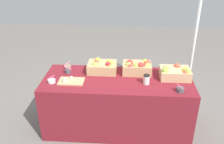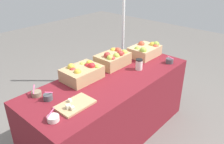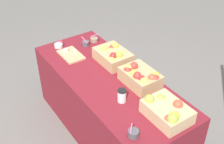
{
  "view_description": "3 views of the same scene",
  "coord_description": "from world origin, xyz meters",
  "px_view_note": "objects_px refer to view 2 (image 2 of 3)",
  "views": [
    {
      "loc": [
        0.12,
        -2.75,
        2.22
      ],
      "look_at": [
        -0.07,
        0.06,
        0.81
      ],
      "focal_mm": 39.33,
      "sensor_mm": 36.0,
      "label": 1
    },
    {
      "loc": [
        -1.56,
        -1.42,
        1.85
      ],
      "look_at": [
        -0.03,
        -0.04,
        0.83
      ],
      "focal_mm": 37.05,
      "sensor_mm": 36.0,
      "label": 2
    },
    {
      "loc": [
        1.94,
        -1.27,
        2.44
      ],
      "look_at": [
        0.01,
        0.04,
        0.8
      ],
      "focal_mm": 47.09,
      "sensor_mm": 36.0,
      "label": 3
    }
  ],
  "objects_px": {
    "sample_bowl_far": "(36,93)",
    "coffee_cup": "(139,64)",
    "cutting_board_front": "(75,105)",
    "sample_bowl_extra": "(170,61)",
    "apple_crate_middle": "(114,58)",
    "tent_pole": "(123,24)",
    "apple_crate_left": "(145,50)",
    "sample_bowl_mid": "(48,97)",
    "sample_bowl_near": "(53,118)",
    "apple_crate_right": "(83,72)"
  },
  "relations": [
    {
      "from": "apple_crate_right",
      "to": "sample_bowl_extra",
      "type": "bearing_deg",
      "value": -25.9
    },
    {
      "from": "sample_bowl_far",
      "to": "tent_pole",
      "type": "height_order",
      "value": "tent_pole"
    },
    {
      "from": "apple_crate_left",
      "to": "tent_pole",
      "type": "distance_m",
      "value": 0.76
    },
    {
      "from": "sample_bowl_mid",
      "to": "coffee_cup",
      "type": "bearing_deg",
      "value": -12.48
    },
    {
      "from": "sample_bowl_near",
      "to": "sample_bowl_mid",
      "type": "height_order",
      "value": "sample_bowl_mid"
    },
    {
      "from": "tent_pole",
      "to": "coffee_cup",
      "type": "bearing_deg",
      "value": -131.44
    },
    {
      "from": "cutting_board_front",
      "to": "sample_bowl_extra",
      "type": "xyz_separation_m",
      "value": [
        1.31,
        -0.15,
        0.02
      ]
    },
    {
      "from": "sample_bowl_near",
      "to": "apple_crate_right",
      "type": "bearing_deg",
      "value": 29.4
    },
    {
      "from": "sample_bowl_near",
      "to": "cutting_board_front",
      "type": "bearing_deg",
      "value": 7.19
    },
    {
      "from": "sample_bowl_extra",
      "to": "tent_pole",
      "type": "distance_m",
      "value": 1.08
    },
    {
      "from": "apple_crate_right",
      "to": "sample_bowl_extra",
      "type": "xyz_separation_m",
      "value": [
        0.94,
        -0.46,
        -0.05
      ]
    },
    {
      "from": "sample_bowl_near",
      "to": "sample_bowl_mid",
      "type": "relative_size",
      "value": 0.89
    },
    {
      "from": "apple_crate_right",
      "to": "cutting_board_front",
      "type": "bearing_deg",
      "value": -139.81
    },
    {
      "from": "sample_bowl_mid",
      "to": "sample_bowl_far",
      "type": "relative_size",
      "value": 1.13
    },
    {
      "from": "sample_bowl_far",
      "to": "coffee_cup",
      "type": "distance_m",
      "value": 1.12
    },
    {
      "from": "sample_bowl_mid",
      "to": "sample_bowl_far",
      "type": "xyz_separation_m",
      "value": [
        -0.03,
        0.13,
        -0.0
      ]
    },
    {
      "from": "apple_crate_left",
      "to": "sample_bowl_far",
      "type": "distance_m",
      "value": 1.45
    },
    {
      "from": "apple_crate_middle",
      "to": "cutting_board_front",
      "type": "xyz_separation_m",
      "value": [
        -0.83,
        -0.3,
        -0.07
      ]
    },
    {
      "from": "cutting_board_front",
      "to": "sample_bowl_far",
      "type": "distance_m",
      "value": 0.4
    },
    {
      "from": "sample_bowl_far",
      "to": "coffee_cup",
      "type": "bearing_deg",
      "value": -18.81
    },
    {
      "from": "cutting_board_front",
      "to": "sample_bowl_mid",
      "type": "relative_size",
      "value": 2.91
    },
    {
      "from": "apple_crate_right",
      "to": "sample_bowl_mid",
      "type": "xyz_separation_m",
      "value": [
        -0.46,
        -0.07,
        -0.05
      ]
    },
    {
      "from": "apple_crate_middle",
      "to": "sample_bowl_extra",
      "type": "height_order",
      "value": "apple_crate_middle"
    },
    {
      "from": "sample_bowl_mid",
      "to": "sample_bowl_extra",
      "type": "relative_size",
      "value": 1.09
    },
    {
      "from": "apple_crate_left",
      "to": "sample_bowl_near",
      "type": "distance_m",
      "value": 1.56
    },
    {
      "from": "sample_bowl_near",
      "to": "sample_bowl_mid",
      "type": "distance_m",
      "value": 0.31
    },
    {
      "from": "coffee_cup",
      "to": "tent_pole",
      "type": "distance_m",
      "value": 1.12
    },
    {
      "from": "sample_bowl_far",
      "to": "apple_crate_middle",
      "type": "bearing_deg",
      "value": -4.49
    },
    {
      "from": "cutting_board_front",
      "to": "coffee_cup",
      "type": "height_order",
      "value": "coffee_cup"
    },
    {
      "from": "sample_bowl_extra",
      "to": "tent_pole",
      "type": "relative_size",
      "value": 0.05
    },
    {
      "from": "sample_bowl_near",
      "to": "coffee_cup",
      "type": "distance_m",
      "value": 1.17
    },
    {
      "from": "apple_crate_right",
      "to": "sample_bowl_near",
      "type": "distance_m",
      "value": 0.7
    },
    {
      "from": "sample_bowl_mid",
      "to": "coffee_cup",
      "type": "distance_m",
      "value": 1.05
    },
    {
      "from": "sample_bowl_extra",
      "to": "coffee_cup",
      "type": "bearing_deg",
      "value": 156.46
    },
    {
      "from": "sample_bowl_extra",
      "to": "coffee_cup",
      "type": "distance_m",
      "value": 0.42
    },
    {
      "from": "apple_crate_left",
      "to": "apple_crate_right",
      "type": "bearing_deg",
      "value": 173.05
    },
    {
      "from": "apple_crate_left",
      "to": "sample_bowl_extra",
      "type": "height_order",
      "value": "apple_crate_left"
    },
    {
      "from": "cutting_board_front",
      "to": "sample_bowl_far",
      "type": "bearing_deg",
      "value": 108.46
    },
    {
      "from": "sample_bowl_near",
      "to": "sample_bowl_extra",
      "type": "bearing_deg",
      "value": -4.37
    },
    {
      "from": "coffee_cup",
      "to": "sample_bowl_near",
      "type": "bearing_deg",
      "value": -177.67
    },
    {
      "from": "sample_bowl_near",
      "to": "sample_bowl_far",
      "type": "xyz_separation_m",
      "value": [
        0.11,
        0.41,
        0.0
      ]
    },
    {
      "from": "cutting_board_front",
      "to": "sample_bowl_extra",
      "type": "relative_size",
      "value": 3.18
    },
    {
      "from": "sample_bowl_mid",
      "to": "apple_crate_middle",
      "type": "bearing_deg",
      "value": 3.59
    },
    {
      "from": "sample_bowl_near",
      "to": "tent_pole",
      "type": "distance_m",
      "value": 2.1
    },
    {
      "from": "apple_crate_left",
      "to": "cutting_board_front",
      "type": "xyz_separation_m",
      "value": [
        -1.31,
        -0.2,
        -0.06
      ]
    },
    {
      "from": "sample_bowl_near",
      "to": "tent_pole",
      "type": "relative_size",
      "value": 0.05
    },
    {
      "from": "sample_bowl_near",
      "to": "coffee_cup",
      "type": "xyz_separation_m",
      "value": [
        1.17,
        0.05,
        0.04
      ]
    },
    {
      "from": "apple_crate_left",
      "to": "tent_pole",
      "type": "relative_size",
      "value": 0.19
    },
    {
      "from": "sample_bowl_far",
      "to": "sample_bowl_extra",
      "type": "xyz_separation_m",
      "value": [
        1.44,
        -0.53,
        0.01
      ]
    },
    {
      "from": "apple_crate_middle",
      "to": "sample_bowl_extra",
      "type": "xyz_separation_m",
      "value": [
        0.48,
        -0.45,
        -0.06
      ]
    }
  ]
}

